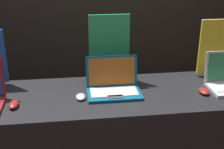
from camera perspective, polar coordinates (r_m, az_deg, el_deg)
The scene contains 7 objects.
display_counter at distance 2.49m, azimuth 0.05°, elevation -12.84°, with size 2.31×0.68×0.90m.
mouse_front at distance 2.17m, azimuth -17.54°, elevation -5.24°, with size 0.06×0.12×0.04m.
laptop_middle at distance 2.26m, azimuth 0.23°, elevation -1.89°, with size 0.38×0.29×0.24m.
mouse_middle at distance 2.19m, azimuth -5.74°, elevation -4.08°, with size 0.07×0.10×0.03m.
promo_stand_middle at distance 2.40m, azimuth -0.50°, elevation 4.59°, with size 0.31×0.07×0.52m.
mouse_back at distance 2.35m, azimuth 16.47°, elevation -2.97°, with size 0.07×0.11×0.03m.
promo_stand_back at distance 2.65m, azimuth 19.49°, elevation 4.38°, with size 0.39×0.07×0.47m.
Camera 1 is at (-0.26, -1.67, 1.89)m, focal length 50.00 mm.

